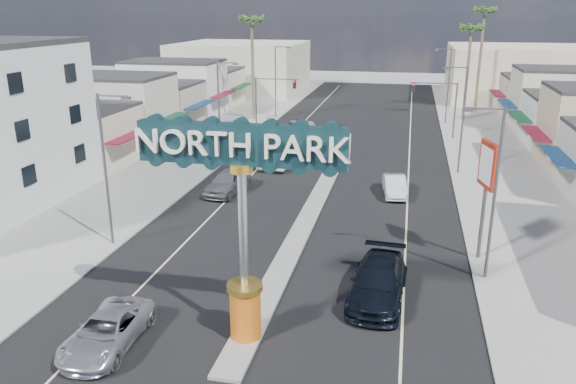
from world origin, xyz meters
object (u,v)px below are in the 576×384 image
at_px(streetlight_l_far, 277,78).
at_px(suv_right, 378,282).
at_px(palm_right_mid, 471,33).
at_px(traffic_signal_right, 438,99).
at_px(car_parked_right, 395,186).
at_px(streetlight_l_mid, 221,106).
at_px(bank_pylon_sign, 488,172).
at_px(gateway_sign, 242,209).
at_px(city_bus, 288,144).
at_px(traffic_signal_left, 271,93).
at_px(streetlight_r_near, 492,186).
at_px(streetlight_r_far, 447,82).
at_px(palm_left_far, 252,25).
at_px(suv_left, 107,331).
at_px(streetlight_l_near, 107,163).
at_px(palm_right_far, 484,17).
at_px(streetlight_r_mid, 461,115).
at_px(car_parked_left, 228,182).

relative_size(streetlight_l_far, suv_right, 1.46).
bearing_deg(palm_right_mid, traffic_signal_right, -107.63).
xyz_separation_m(palm_right_mid, car_parked_right, (-7.50, -32.90, -9.87)).
relative_size(traffic_signal_right, streetlight_l_mid, 0.67).
xyz_separation_m(suv_right, bank_pylon_sign, (5.23, 5.77, 4.22)).
bearing_deg(streetlight_l_far, gateway_sign, -78.22).
bearing_deg(city_bus, car_parked_right, -35.47).
relative_size(traffic_signal_left, streetlight_r_near, 0.67).
bearing_deg(streetlight_r_far, streetlight_r_near, -90.00).
height_order(gateway_sign, palm_right_mid, palm_right_mid).
bearing_deg(palm_right_mid, streetlight_r_near, -93.19).
bearing_deg(gateway_sign, palm_left_far, 105.15).
distance_m(streetlight_l_mid, streetlight_l_far, 22.00).
relative_size(traffic_signal_left, palm_left_far, 0.46).
bearing_deg(suv_left, streetlight_l_far, 94.38).
distance_m(suv_right, bank_pylon_sign, 8.86).
distance_m(streetlight_l_near, palm_right_far, 58.35).
bearing_deg(streetlight_r_far, bank_pylon_sign, -89.91).
height_order(streetlight_r_far, car_parked_right, streetlight_r_far).
bearing_deg(streetlight_l_mid, traffic_signal_right, 35.50).
xyz_separation_m(traffic_signal_right, palm_right_far, (5.82, 18.01, 8.11)).
relative_size(gateway_sign, streetlight_l_far, 1.02).
bearing_deg(streetlight_r_near, city_bus, 124.66).
distance_m(traffic_signal_right, streetlight_r_mid, 14.07).
height_order(streetlight_l_far, city_bus, streetlight_l_far).
relative_size(traffic_signal_right, car_parked_right, 1.34).
bearing_deg(gateway_sign, streetlight_r_near, 37.55).
height_order(streetlight_r_far, city_bus, streetlight_r_far).
bearing_deg(streetlight_r_far, suv_right, -96.51).
height_order(traffic_signal_right, city_bus, traffic_signal_right).
relative_size(gateway_sign, bank_pylon_sign, 1.39).
relative_size(streetlight_r_far, palm_right_far, 0.64).
distance_m(streetlight_r_near, suv_right, 7.41).
distance_m(streetlight_l_far, palm_right_mid, 24.41).
bearing_deg(city_bus, streetlight_r_far, 58.55).
height_order(streetlight_l_mid, palm_right_far, palm_right_far).
bearing_deg(palm_left_far, car_parked_right, -55.48).
height_order(palm_left_far, suv_left, palm_left_far).
bearing_deg(streetlight_l_mid, streetlight_l_near, -90.00).
relative_size(streetlight_r_mid, palm_left_far, 0.69).
height_order(palm_left_far, bank_pylon_sign, palm_left_far).
bearing_deg(bank_pylon_sign, gateway_sign, -149.11).
relative_size(streetlight_l_near, city_bus, 0.86).
relative_size(traffic_signal_left, streetlight_r_far, 0.67).
relative_size(gateway_sign, car_parked_left, 1.77).
xyz_separation_m(gateway_sign, suv_left, (-5.46, -1.71, -5.21)).
xyz_separation_m(palm_left_far, suv_left, (7.54, -49.73, -10.78)).
relative_size(suv_right, city_bus, 0.59).
bearing_deg(gateway_sign, streetlight_r_far, 78.22).
bearing_deg(traffic_signal_right, palm_left_far, 164.85).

